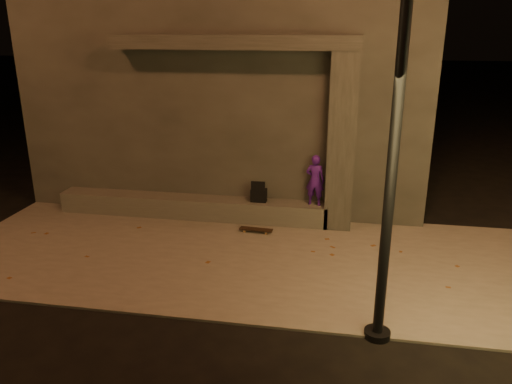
% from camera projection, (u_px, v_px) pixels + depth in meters
% --- Properties ---
extents(ground, '(120.00, 120.00, 0.00)m').
position_uv_depth(ground, '(216.00, 315.00, 7.40)').
color(ground, black).
rests_on(ground, ground).
extents(sidewalk, '(11.00, 4.40, 0.04)m').
position_uv_depth(sidewalk, '(242.00, 256.00, 9.27)').
color(sidewalk, '#67615B').
rests_on(sidewalk, ground).
extents(building, '(9.00, 5.10, 5.22)m').
position_uv_depth(building, '(238.00, 86.00, 12.81)').
color(building, '#353330').
rests_on(building, ground).
extents(ledge, '(6.00, 0.55, 0.45)m').
position_uv_depth(ledge, '(192.00, 207.00, 11.07)').
color(ledge, '#53524C').
rests_on(ledge, sidewalk).
extents(column, '(0.55, 0.55, 3.60)m').
position_uv_depth(column, '(341.00, 143.00, 10.04)').
color(column, '#353330').
rests_on(column, sidewalk).
extents(canopy, '(5.00, 0.70, 0.28)m').
position_uv_depth(canopy, '(234.00, 42.00, 9.84)').
color(canopy, '#353330').
rests_on(canopy, column).
extents(skateboarder, '(0.43, 0.32, 1.08)m').
position_uv_depth(skateboarder, '(315.00, 180.00, 10.38)').
color(skateboarder, '#48158E').
rests_on(skateboarder, ledge).
extents(backpack, '(0.34, 0.22, 0.47)m').
position_uv_depth(backpack, '(259.00, 194.00, 10.70)').
color(backpack, black).
rests_on(backpack, ledge).
extents(skateboard, '(0.70, 0.22, 0.08)m').
position_uv_depth(skateboard, '(256.00, 230.00, 10.26)').
color(skateboard, black).
rests_on(skateboard, sidewalk).
extents(street_lamp_0, '(0.36, 0.36, 7.23)m').
position_uv_depth(street_lamp_0, '(405.00, 25.00, 5.59)').
color(street_lamp_0, black).
rests_on(street_lamp_0, ground).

